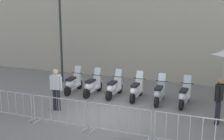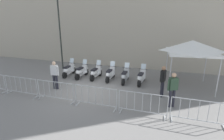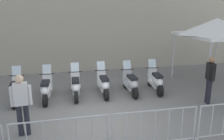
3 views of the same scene
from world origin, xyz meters
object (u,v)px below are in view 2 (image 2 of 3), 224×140
officer_near_row_end (55,74)px  motorcycle_4 (125,76)px  officer_mid_plaza (163,80)px  officer_by_barriers (173,88)px  barrier_segment_1 (21,86)px  barrier_segment_5 (198,112)px  motorcycle_2 (95,73)px  canopy_tent (192,47)px  motorcycle_3 (110,74)px  motorcycle_5 (141,78)px  barrier_segment_3 (95,97)px  street_lamp (59,24)px  motorcycle_0 (69,70)px  barrier_segment_2 (55,91)px  motorcycle_1 (81,72)px  barrier_segment_4 (142,104)px

officer_near_row_end → motorcycle_4: bearing=26.9°
officer_near_row_end → officer_mid_plaza: same height
officer_by_barriers → barrier_segment_1: bearing=-177.3°
barrier_segment_5 → motorcycle_2: bearing=142.0°
officer_mid_plaza → canopy_tent: size_ratio=0.59×
motorcycle_3 → officer_by_barriers: 4.87m
motorcycle_5 → barrier_segment_3: motorcycle_5 is taller
street_lamp → officer_near_row_end: size_ratio=3.59×
officer_by_barriers → canopy_tent: canopy_tent is taller
motorcycle_2 → motorcycle_5: size_ratio=1.00×
motorcycle_5 → barrier_segment_5: bearing=-58.6°
motorcycle_4 → motorcycle_5: same height
barrier_segment_5 → motorcycle_0: bearing=149.4°
barrier_segment_2 → officer_near_row_end: size_ratio=1.24×
motorcycle_5 → barrier_segment_1: bearing=-153.7°
street_lamp → officer_by_barriers: 10.17m
barrier_segment_1 → motorcycle_5: bearing=26.3°
motorcycle_3 → motorcycle_1: bearing=176.6°
barrier_segment_2 → motorcycle_0: bearing=106.6°
motorcycle_4 → barrier_segment_3: bearing=-103.5°
street_lamp → officer_near_row_end: (1.73, -4.23, -2.74)m
barrier_segment_2 → street_lamp: (-2.57, 5.70, 3.19)m
barrier_segment_3 → canopy_tent: canopy_tent is taller
canopy_tent → barrier_segment_4: bearing=-122.8°
motorcycle_1 → street_lamp: street_lamp is taller
motorcycle_5 → street_lamp: 7.85m
motorcycle_1 → barrier_segment_2: size_ratio=0.80×
motorcycle_5 → street_lamp: size_ratio=0.28×
motorcycle_4 → officer_by_barriers: 3.96m
officer_near_row_end → motorcycle_1: bearing=72.8°
motorcycle_1 → motorcycle_2: 1.08m
motorcycle_3 → canopy_tent: bearing=-1.0°
motorcycle_2 → officer_near_row_end: size_ratio=1.00×
motorcycle_4 → barrier_segment_4: bearing=-71.2°
barrier_segment_5 → officer_mid_plaza: officer_mid_plaza is taller
motorcycle_4 → street_lamp: 6.92m
officer_near_row_end → barrier_segment_4: bearing=-20.1°
barrier_segment_5 → officer_near_row_end: officer_near_row_end is taller
barrier_segment_2 → canopy_tent: canopy_tent is taller
motorcycle_0 → barrier_segment_4: bearing=-38.1°
motorcycle_1 → motorcycle_2: bearing=-1.7°
barrier_segment_3 → canopy_tent: size_ratio=0.74×
motorcycle_3 → motorcycle_4: bearing=-10.4°
motorcycle_2 → barrier_segment_5: bearing=-38.0°
barrier_segment_3 → officer_near_row_end: (-3.06, 1.71, 0.46)m
barrier_segment_5 → officer_mid_plaza: bearing=117.7°
motorcycle_0 → canopy_tent: size_ratio=0.59×
barrier_segment_3 → barrier_segment_2: bearing=174.1°
motorcycle_1 → motorcycle_5: size_ratio=1.00×
barrier_segment_5 → officer_mid_plaza: 2.79m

